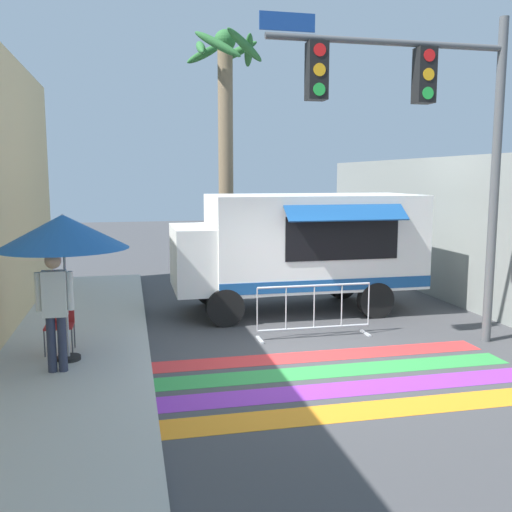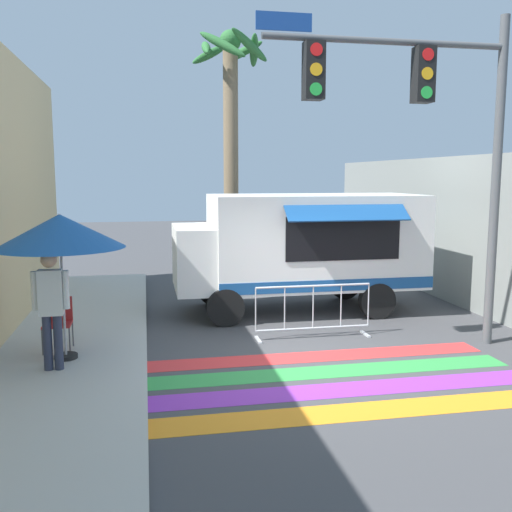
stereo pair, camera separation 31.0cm
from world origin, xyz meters
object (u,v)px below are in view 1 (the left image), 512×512
object	(u,v)px
vendor_person	(55,304)
palm_tree	(226,122)
traffic_signal_pole	(424,115)
food_truck	(295,244)
patio_umbrella	(63,232)
barricade_front	(314,311)
folding_chair	(60,320)

from	to	relation	value
vendor_person	palm_tree	xyz separation A→B (m)	(3.83, 7.79, 3.35)
traffic_signal_pole	palm_tree	distance (m)	7.62
vendor_person	traffic_signal_pole	bearing A→B (deg)	13.42
traffic_signal_pole	palm_tree	xyz separation A→B (m)	(-2.15, 7.30, 0.50)
traffic_signal_pole	food_truck	bearing A→B (deg)	113.02
patio_umbrella	barricade_front	size ratio (longest dim) A/B	1.03
vendor_person	folding_chair	bearing A→B (deg)	102.62
traffic_signal_pole	patio_umbrella	world-z (taller)	traffic_signal_pole
patio_umbrella	barricade_front	xyz separation A→B (m)	(4.31, 0.94, -1.67)
food_truck	palm_tree	distance (m)	5.23
patio_umbrella	barricade_front	distance (m)	4.72
patio_umbrella	folding_chair	world-z (taller)	patio_umbrella
folding_chair	palm_tree	world-z (taller)	palm_tree
palm_tree	folding_chair	bearing A→B (deg)	-120.04
folding_chair	vendor_person	size ratio (longest dim) A/B	0.49
food_truck	barricade_front	bearing A→B (deg)	-96.74
folding_chair	palm_tree	size ratio (longest dim) A/B	0.12
palm_tree	barricade_front	bearing A→B (deg)	-84.76
folding_chair	food_truck	bearing A→B (deg)	18.00
traffic_signal_pole	folding_chair	xyz separation A→B (m)	(-6.06, 0.55, -3.34)
folding_chair	traffic_signal_pole	bearing A→B (deg)	-15.49
barricade_front	vendor_person	bearing A→B (deg)	-161.80
palm_tree	vendor_person	bearing A→B (deg)	-116.18
food_truck	traffic_signal_pole	bearing A→B (deg)	-66.98
vendor_person	barricade_front	size ratio (longest dim) A/B	0.80
patio_umbrella	folding_chair	size ratio (longest dim) A/B	2.65
vendor_person	barricade_front	distance (m)	4.70
traffic_signal_pole	vendor_person	xyz separation A→B (m)	(-5.99, -0.50, -2.85)
patio_umbrella	folding_chair	bearing A→B (deg)	108.19
food_truck	palm_tree	bearing A→B (deg)	101.27
food_truck	vendor_person	bearing A→B (deg)	-142.35
food_truck	palm_tree	size ratio (longest dim) A/B	0.77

